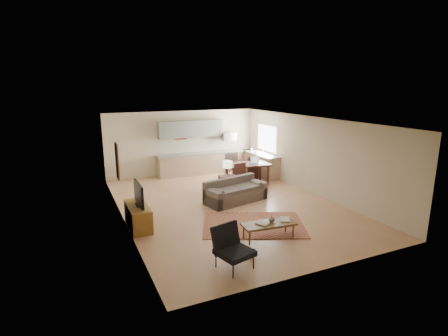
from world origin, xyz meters
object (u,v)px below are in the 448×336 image
sofa (236,191)px  armchair (235,248)px  tv_credenza (138,216)px  dining_table (247,174)px  coffee_table (268,231)px  console_table (227,185)px

sofa → armchair: 4.30m
tv_credenza → dining_table: size_ratio=0.82×
sofa → tv_credenza: size_ratio=1.62×
coffee_table → tv_credenza: (-2.82, 2.06, 0.11)m
coffee_table → dining_table: 4.87m
sofa → console_table: sofa is taller
coffee_table → armchair: (-1.42, -0.97, 0.24)m
console_table → dining_table: 1.47m
tv_credenza → dining_table: dining_table is taller
dining_table → armchair: bearing=-116.0°
sofa → tv_credenza: 3.43m
tv_credenza → dining_table: 5.26m
armchair → tv_credenza: bearing=100.4°
sofa → armchair: bearing=-129.8°
coffee_table → console_table: console_table is taller
sofa → dining_table: (1.31, 1.64, 0.04)m
armchair → console_table: armchair is taller
armchair → dining_table: (3.25, 5.48, -0.03)m
sofa → coffee_table: sofa is taller
tv_credenza → console_table: (3.43, 1.65, 0.03)m
sofa → console_table: 0.85m
dining_table → sofa: bearing=-124.0°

